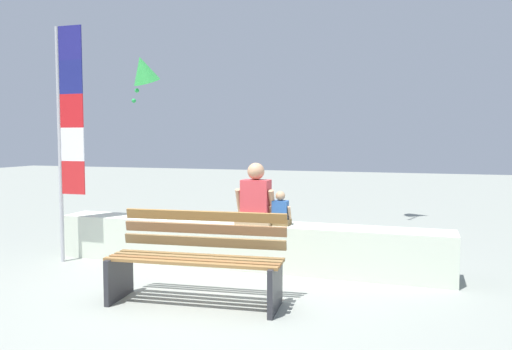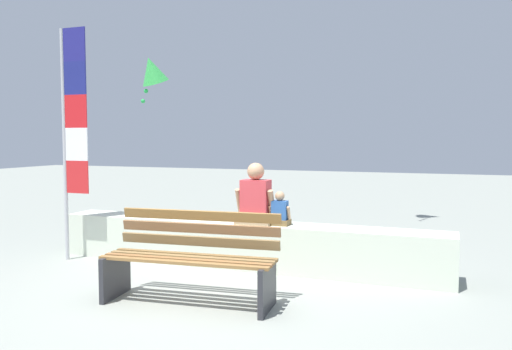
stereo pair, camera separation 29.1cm
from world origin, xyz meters
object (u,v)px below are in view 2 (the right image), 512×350
object	(u,v)px
person_child	(280,212)
person_adult	(256,200)
kite_green	(152,71)
park_bench	(191,259)
flag_banner	(71,125)

from	to	relation	value
person_child	person_adult	bearing A→B (deg)	-179.92
person_adult	kite_green	bearing A→B (deg)	142.01
park_bench	flag_banner	xyz separation A→B (m)	(-2.27, 0.98, 1.38)
park_bench	kite_green	distance (m)	5.13
park_bench	kite_green	xyz separation A→B (m)	(-2.69, 3.63, 2.43)
park_bench	person_adult	xyz separation A→B (m)	(0.16, 1.40, 0.44)
person_adult	flag_banner	world-z (taller)	flag_banner
park_bench	kite_green	bearing A→B (deg)	126.57
park_bench	person_child	size ratio (longest dim) A/B	4.27
kite_green	person_adult	bearing A→B (deg)	-37.99
person_adult	park_bench	bearing A→B (deg)	-96.42
flag_banner	person_child	bearing A→B (deg)	8.76
flag_banner	kite_green	world-z (taller)	kite_green
person_adult	person_child	bearing A→B (deg)	0.08
park_bench	person_adult	bearing A→B (deg)	83.58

